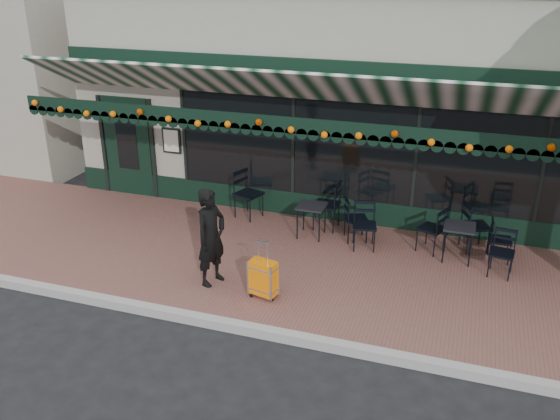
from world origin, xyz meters
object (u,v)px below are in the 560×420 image
(chair_b_left, at_px, (327,205))
(chair_solo, at_px, (249,194))
(cafe_table_a, at_px, (459,229))
(cafe_table_b, at_px, (312,208))
(chair_b_right, at_px, (356,219))
(chair_b_front, at_px, (364,226))
(suitcase, at_px, (263,278))
(chair_a_left, at_px, (432,229))
(woman, at_px, (211,237))
(chair_a_right, at_px, (475,226))
(chair_a_extra, at_px, (500,240))
(chair_a_front, at_px, (502,254))

(chair_b_left, height_order, chair_solo, chair_solo)
(cafe_table_a, distance_m, cafe_table_b, 2.70)
(chair_b_left, bearing_deg, cafe_table_a, 79.10)
(chair_b_right, bearing_deg, chair_b_front, -167.63)
(chair_b_right, distance_m, chair_b_front, 0.36)
(suitcase, relative_size, chair_a_left, 1.11)
(chair_solo, bearing_deg, woman, -152.32)
(chair_a_left, bearing_deg, chair_a_right, 136.13)
(cafe_table_a, height_order, chair_b_front, chair_b_front)
(chair_b_right, relative_size, chair_b_front, 0.96)
(cafe_table_a, distance_m, chair_a_extra, 0.76)
(suitcase, bearing_deg, chair_b_front, 75.31)
(suitcase, distance_m, chair_b_right, 2.65)
(chair_a_front, height_order, chair_a_extra, chair_a_front)
(woman, xyz_separation_m, chair_a_right, (4.02, 2.59, -0.36))
(chair_a_extra, bearing_deg, cafe_table_b, 88.32)
(woman, distance_m, chair_b_left, 2.94)
(chair_a_left, relative_size, chair_b_front, 0.99)
(cafe_table_a, bearing_deg, suitcase, -141.28)
(chair_b_right, bearing_deg, chair_a_front, -126.55)
(cafe_table_b, bearing_deg, chair_a_left, 2.05)
(cafe_table_b, distance_m, chair_a_left, 2.23)
(chair_a_extra, relative_size, chair_b_front, 0.88)
(woman, bearing_deg, chair_b_right, -22.02)
(chair_b_front, height_order, chair_solo, chair_solo)
(suitcase, bearing_deg, chair_a_right, 55.21)
(cafe_table_b, bearing_deg, cafe_table_a, -2.44)
(woman, height_order, suitcase, woman)
(chair_b_left, relative_size, chair_b_right, 1.16)
(chair_a_right, relative_size, chair_b_front, 1.05)
(cafe_table_a, height_order, chair_b_left, chair_b_left)
(woman, height_order, cafe_table_a, woman)
(chair_a_extra, bearing_deg, chair_b_left, 80.58)
(woman, xyz_separation_m, chair_a_front, (4.47, 1.73, -0.42))
(chair_a_front, xyz_separation_m, chair_b_front, (-2.37, 0.29, 0.04))
(cafe_table_b, xyz_separation_m, chair_solo, (-1.46, 0.48, -0.08))
(suitcase, height_order, chair_a_extra, suitcase)
(suitcase, bearing_deg, chair_a_left, 59.77)
(chair_a_right, xyz_separation_m, chair_a_front, (0.45, -0.86, -0.06))
(chair_a_extra, xyz_separation_m, chair_b_front, (-2.35, -0.27, 0.05))
(chair_a_right, height_order, chair_b_front, chair_a_right)
(woman, bearing_deg, suitcase, -82.64)
(woman, height_order, chair_a_left, woman)
(cafe_table_b, bearing_deg, chair_a_right, 7.41)
(chair_b_right, height_order, chair_solo, chair_solo)
(chair_a_front, relative_size, chair_b_front, 0.92)
(chair_a_left, height_order, chair_a_front, chair_a_left)
(chair_b_left, bearing_deg, woman, -23.52)
(chair_b_left, bearing_deg, chair_b_front, 55.76)
(cafe_table_a, relative_size, chair_b_left, 0.67)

